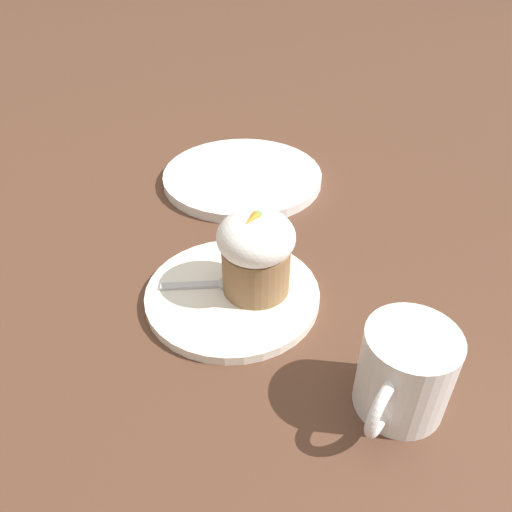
# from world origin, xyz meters

# --- Properties ---
(ground_plane) EXTENTS (4.00, 4.00, 0.00)m
(ground_plane) POSITION_xyz_m (0.00, 0.00, 0.00)
(ground_plane) COLOR #513323
(dessert_plate) EXTENTS (0.20, 0.20, 0.01)m
(dessert_plate) POSITION_xyz_m (0.00, 0.00, 0.01)
(dessert_plate) COLOR white
(dessert_plate) RESTS_ON ground_plane
(carrot_cake) EXTENTS (0.09, 0.09, 0.11)m
(carrot_cake) POSITION_xyz_m (-0.02, 0.02, 0.06)
(carrot_cake) COLOR olive
(carrot_cake) RESTS_ON dessert_plate
(spoon) EXTENTS (0.08, 0.09, 0.01)m
(spoon) POSITION_xyz_m (0.00, -0.02, 0.01)
(spoon) COLOR #B7B7BC
(spoon) RESTS_ON dessert_plate
(coffee_cup) EXTENTS (0.12, 0.08, 0.09)m
(coffee_cup) POSITION_xyz_m (0.02, 0.22, 0.04)
(coffee_cup) COLOR white
(coffee_cup) RESTS_ON ground_plane
(side_plate) EXTENTS (0.25, 0.25, 0.02)m
(side_plate) POSITION_xyz_m (-0.23, -0.16, 0.01)
(side_plate) COLOR white
(side_plate) RESTS_ON ground_plane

